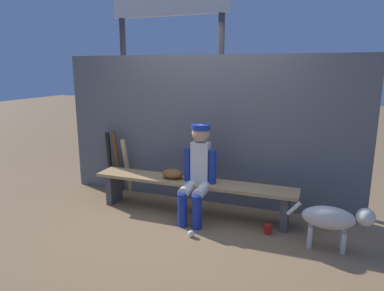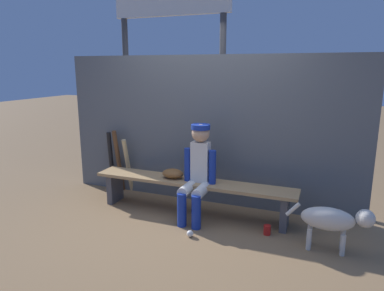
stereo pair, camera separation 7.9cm
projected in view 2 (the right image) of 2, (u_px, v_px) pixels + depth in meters
ground_plane at (192, 213)px, 4.48m from camera, size 30.00×30.00×0.00m
chainlink_fence at (205, 131)px, 4.69m from camera, size 4.14×0.03×1.99m
dugout_bench at (192, 187)px, 4.40m from camera, size 2.60×0.36×0.44m
player_seated at (197, 169)px, 4.20m from camera, size 0.41×0.55×1.17m
baseball_glove at (173, 174)px, 4.46m from camera, size 0.28×0.20×0.12m
bat_wood_natural at (128, 165)px, 5.15m from camera, size 0.08×0.27×0.83m
bat_wood_dark at (119, 161)px, 5.19m from camera, size 0.10×0.20×0.94m
bat_aluminum_black at (111, 161)px, 5.24m from camera, size 0.09×0.15×0.90m
baseball at (190, 234)px, 3.85m from camera, size 0.07×0.07×0.07m
cup_on_ground at (267, 230)px, 3.90m from camera, size 0.08×0.08×0.11m
cup_on_bench at (198, 175)px, 4.42m from camera, size 0.08×0.08×0.11m
scoreboard at (175, 23)px, 5.47m from camera, size 2.22×0.27×3.57m
dog at (333, 220)px, 3.50m from camera, size 0.84×0.20×0.49m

